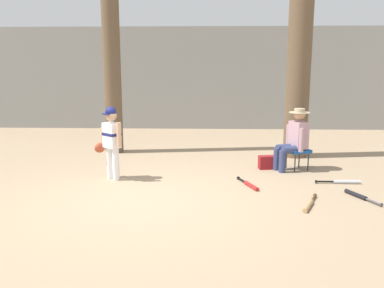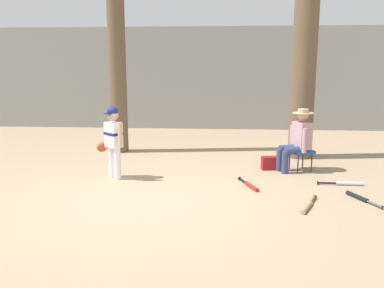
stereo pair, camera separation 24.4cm
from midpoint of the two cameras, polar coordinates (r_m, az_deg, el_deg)
name	(u,v)px [view 1 (the left image)]	position (r m, az deg, el deg)	size (l,w,h in m)	color
ground_plane	(142,201)	(6.22, -8.24, -7.96)	(60.00, 60.00, 0.00)	#9E8466
concrete_back_wall	(177,78)	(13.13, -2.66, 9.20)	(18.00, 0.36, 3.20)	gray
tree_near_player	(111,32)	(9.59, -12.13, 15.22)	(0.57, 0.57, 6.07)	brown
tree_behind_spectator	(298,76)	(9.17, 13.99, 9.24)	(0.80, 0.80, 4.34)	brown
young_ballplayer	(111,138)	(7.30, -12.29, 0.78)	(0.58, 0.43, 1.31)	white
folding_stool	(298,151)	(8.12, 13.82, -1.00)	(0.52, 0.52, 0.41)	#194C9E
seated_spectator	(294,138)	(8.02, 13.32, 0.88)	(0.67, 0.54, 1.20)	navy
handbag_beside_stool	(267,162)	(8.10, 9.73, -2.57)	(0.34, 0.18, 0.26)	maroon
bat_wood_tan	(309,205)	(6.11, 15.05, -8.25)	(0.38, 0.73, 0.07)	tan
bat_red_barrel	(250,185)	(6.89, 7.12, -5.74)	(0.32, 0.70, 0.07)	red
bat_aluminum_silver	(343,182)	(7.44, 19.64, -5.04)	(0.76, 0.07, 0.07)	#B7BCC6
bat_black_composite	(358,196)	(6.75, 21.44, -6.80)	(0.34, 0.70, 0.07)	black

